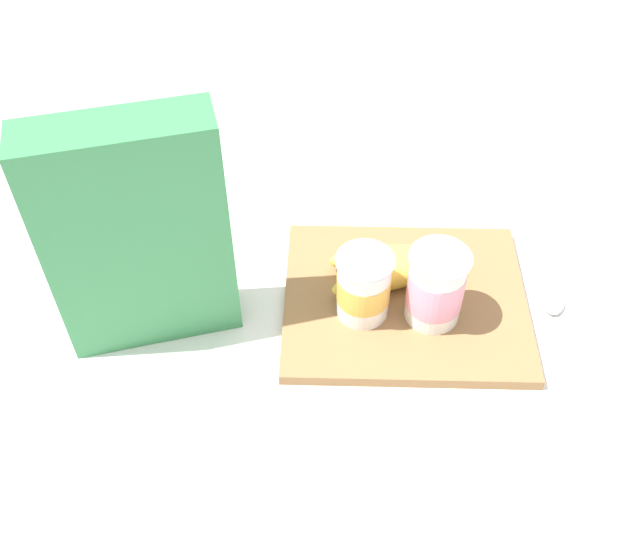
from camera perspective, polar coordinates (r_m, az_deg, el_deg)
ground_plane at (r=0.92m, az=6.57°, el=-2.94°), size 2.40×2.40×0.00m
cutting_board at (r=0.91m, az=6.61°, el=-2.62°), size 0.30×0.25×0.02m
cereal_box at (r=0.81m, az=-14.00°, el=2.27°), size 0.20×0.11×0.29m
yogurt_cup_front at (r=0.85m, az=9.00°, el=-1.58°), size 0.07×0.07×0.10m
yogurt_cup_back at (r=0.85m, az=3.41°, el=-1.54°), size 0.07×0.07×0.09m
banana_bunch at (r=0.91m, az=6.04°, el=0.02°), size 0.18×0.10×0.04m
spoon at (r=0.97m, az=17.97°, el=-1.60°), size 0.06×0.13×0.01m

